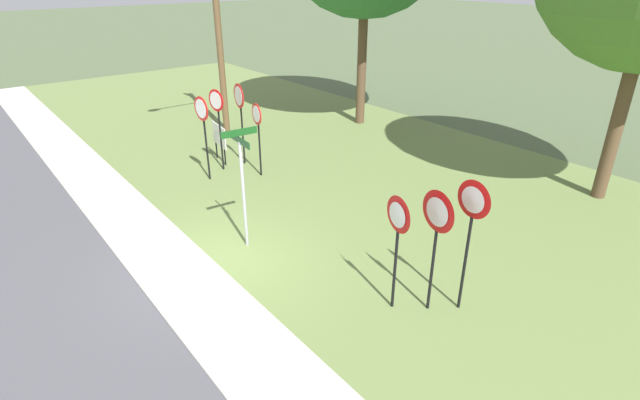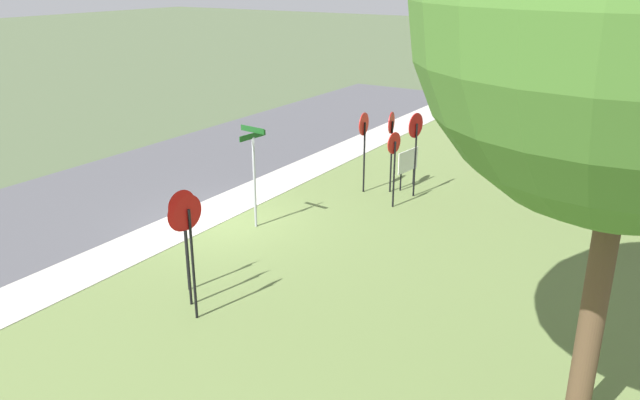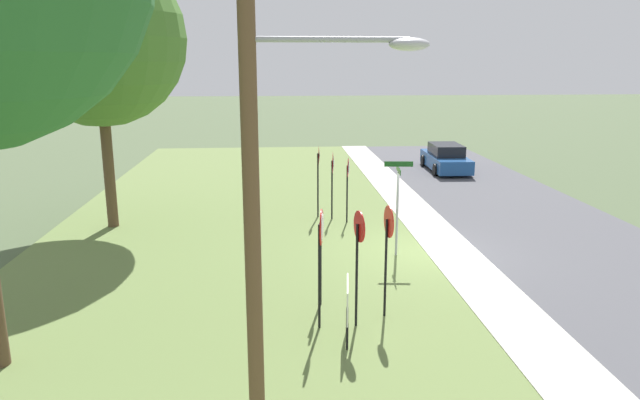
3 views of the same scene
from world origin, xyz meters
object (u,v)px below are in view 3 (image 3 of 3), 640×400
utility_pole (263,147)px  yield_sign_near_right (319,164)px  yield_sign_far_left (333,169)px  stop_sign_near_left (358,244)px  parked_sedan_distant (446,158)px  stop_sign_far_left (321,242)px  stop_sign_far_center (322,239)px  oak_tree_right (98,39)px  stop_sign_near_right (388,237)px  notice_board (347,302)px  yield_sign_near_left (348,175)px  street_name_post (398,200)px

utility_pole → yield_sign_near_right: bearing=-7.8°
yield_sign_near_right → yield_sign_far_left: (-0.35, -0.48, -0.13)m
stop_sign_near_left → parked_sedan_distant: size_ratio=0.56×
stop_sign_far_left → utility_pole: (-3.45, 1.07, 2.49)m
stop_sign_far_center → oak_tree_right: oak_tree_right is taller
stop_sign_near_right → yield_sign_near_right: bearing=0.5°
stop_sign_near_left → yield_sign_far_left: bearing=-13.1°
yield_sign_far_left → oak_tree_right: size_ratio=0.27×
stop_sign_far_left → oak_tree_right: size_ratio=0.29×
stop_sign_near_right → utility_pole: bearing=141.7°
stop_sign_near_left → stop_sign_far_left: 0.79m
parked_sedan_distant → stop_sign_far_center: bearing=156.6°
stop_sign_near_right → oak_tree_right: bearing=40.3°
stop_sign_near_right → utility_pole: size_ratio=0.31×
notice_board → yield_sign_near_right: bearing=6.2°
stop_sign_near_left → yield_sign_near_left: size_ratio=1.11×
yield_sign_near_left → parked_sedan_distant: (9.61, -6.33, -1.10)m
stop_sign_near_right → notice_board: size_ratio=2.03×
utility_pole → stop_sign_far_center: bearing=-14.3°
stop_sign_far_center → utility_pole: 5.55m
stop_sign_near_right → stop_sign_far_left: (-0.48, 1.50, 0.07)m
oak_tree_right → yield_sign_near_right: bearing=-84.7°
stop_sign_near_right → street_name_post: bearing=-20.0°
yield_sign_far_left → notice_board: bearing=-176.1°
stop_sign_near_left → parked_sedan_distant: (17.81, -7.15, -1.23)m
yield_sign_near_left → utility_pole: 12.28m
oak_tree_right → yield_sign_far_left: bearing=-87.7°
stop_sign_near_right → parked_sedan_distant: bearing=-25.5°
stop_sign_far_center → oak_tree_right: bearing=50.6°
stop_sign_near_right → notice_board: 1.81m
stop_sign_near_left → yield_sign_far_left: (8.66, -0.34, -0.02)m
stop_sign_near_right → yield_sign_near_right: yield_sign_near_right is taller
stop_sign_near_left → oak_tree_right: size_ratio=0.28×
stop_sign_far_center → parked_sedan_distant: stop_sign_far_center is taller
oak_tree_right → parked_sedan_distant: (9.47, -14.45, -5.64)m
stop_sign_far_left → street_name_post: bearing=-21.4°
yield_sign_near_left → yield_sign_near_right: size_ratio=0.88×
parked_sedan_distant → stop_sign_near_right: bearing=161.4°
yield_sign_near_right → utility_pole: 12.84m
stop_sign_near_left → stop_sign_near_right: 0.84m
yield_sign_near_left → yield_sign_near_right: (0.80, 0.96, 0.24)m
yield_sign_near_right → street_name_post: size_ratio=0.94×
street_name_post → parked_sedan_distant: bearing=-16.4°
stop_sign_near_right → yield_sign_far_left: (8.20, 0.37, -0.01)m
street_name_post → parked_sedan_distant: street_name_post is taller
yield_sign_near_left → yield_sign_far_left: size_ratio=0.95×
notice_board → parked_sedan_distant: size_ratio=0.28×
yield_sign_far_left → utility_pole: bearing=177.5°
stop_sign_near_left → oak_tree_right: 11.93m
yield_sign_near_left → yield_sign_far_left: (0.46, 0.49, 0.11)m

